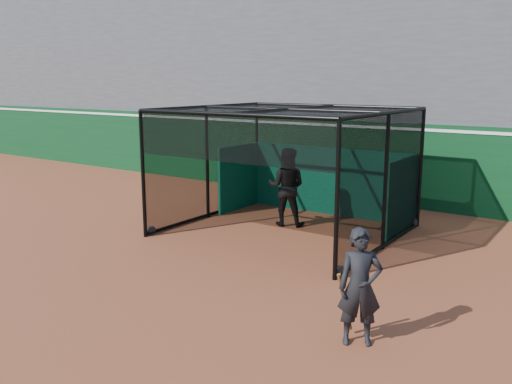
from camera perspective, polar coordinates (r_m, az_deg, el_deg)
The scene contains 6 objects.
ground at distance 10.79m, azimuth -8.86°, elevation -8.69°, with size 120.00×120.00×0.00m, color brown.
outfield_wall at distance 17.45m, azimuth 10.60°, elevation 3.38°, with size 50.00×0.50×2.50m.
grandstand at distance 20.80m, azimuth 15.35°, elevation 13.27°, with size 50.00×7.85×8.95m.
batting_cage at distance 13.42m, azimuth 3.30°, elevation 2.15°, with size 5.20×4.85×3.05m.
batter at distance 14.10m, azimuth 3.23°, elevation 0.56°, with size 1.00×0.78×2.05m, color black.
on_deck_player at distance 7.91m, azimuth 10.87°, elevation -9.82°, with size 0.75×0.68×1.71m.
Camera 1 is at (7.05, -7.28, 3.71)m, focal length 38.00 mm.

